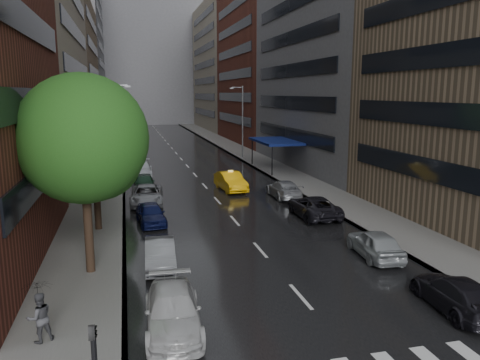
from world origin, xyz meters
TOP-DOWN VIEW (x-y plane):
  - ground at (0.00, 0.00)m, footprint 220.00×220.00m
  - road at (0.00, 50.00)m, footprint 14.00×140.00m
  - sidewalk_left at (-9.00, 50.00)m, footprint 4.00×140.00m
  - sidewalk_right at (9.00, 50.00)m, footprint 4.00×140.00m
  - buildings_left at (-15.00, 58.79)m, footprint 8.00×108.00m
  - buildings_right at (15.00, 56.70)m, footprint 8.05×109.10m
  - building_far at (0.00, 118.00)m, footprint 40.00×14.00m
  - tree_near at (-8.60, 8.62)m, footprint 5.78×5.78m
  - tree_mid at (-8.60, 15.70)m, footprint 5.01×5.01m
  - tree_far at (-8.60, 30.39)m, footprint 5.19×5.19m
  - taxi at (1.85, 25.54)m, footprint 2.15×5.01m
  - parked_cars_left at (-5.40, 20.39)m, footprint 2.71×36.95m
  - parked_cars_right at (5.40, 12.49)m, footprint 2.49×25.21m
  - ped_black_umbrella at (-9.79, 2.49)m, footprint 1.02×0.98m
  - street_lamp_left at (-7.72, 30.00)m, footprint 1.74×0.22m
  - street_lamp_right at (7.72, 45.00)m, footprint 1.74×0.22m
  - awning at (8.98, 35.00)m, footprint 4.00×8.00m

SIDE VIEW (x-z plane):
  - ground at x=0.00m, z-range 0.00..0.00m
  - road at x=0.00m, z-range 0.00..0.01m
  - sidewalk_left at x=-9.00m, z-range 0.00..0.15m
  - sidewalk_right at x=9.00m, z-range 0.00..0.15m
  - parked_cars_right at x=5.40m, z-range -0.02..1.43m
  - parked_cars_left at x=-5.40m, z-range -0.05..1.49m
  - taxi at x=1.85m, z-range 0.00..1.60m
  - ped_black_umbrella at x=-9.79m, z-range 0.34..2.43m
  - awning at x=8.98m, z-range 1.57..4.70m
  - street_lamp_left at x=-7.72m, z-range 0.39..9.39m
  - street_lamp_right at x=7.72m, z-range 0.39..9.39m
  - tree_mid at x=-8.60m, z-range 1.47..9.45m
  - tree_far at x=-8.60m, z-range 1.52..9.80m
  - tree_near at x=-8.60m, z-range 1.70..10.91m
  - buildings_right at x=15.00m, z-range -2.97..33.03m
  - buildings_left at x=-15.00m, z-range -3.01..34.99m
  - building_far at x=0.00m, z-range 0.00..32.00m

